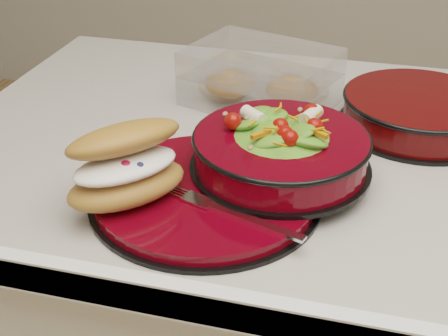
% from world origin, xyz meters
% --- Properties ---
extents(dinner_plate, '(0.30, 0.30, 0.02)m').
position_xyz_m(dinner_plate, '(-0.16, -0.19, 0.91)').
color(dinner_plate, black).
rests_on(dinner_plate, island_counter).
extents(salad_bowl, '(0.25, 0.25, 0.10)m').
position_xyz_m(salad_bowl, '(-0.08, -0.12, 0.96)').
color(salad_bowl, black).
rests_on(salad_bowl, dinner_plate).
extents(croissant, '(0.17, 0.18, 0.09)m').
position_xyz_m(croissant, '(-0.25, -0.24, 0.97)').
color(croissant, '#AE6D35').
rests_on(croissant, dinner_plate).
extents(fork, '(0.16, 0.07, 0.00)m').
position_xyz_m(fork, '(-0.11, -0.24, 0.92)').
color(fork, silver).
rests_on(fork, dinner_plate).
extents(pastry_box, '(0.27, 0.23, 0.09)m').
position_xyz_m(pastry_box, '(-0.16, 0.13, 0.94)').
color(pastry_box, white).
rests_on(pastry_box, island_counter).
extents(extra_bowl, '(0.25, 0.25, 0.05)m').
position_xyz_m(extra_bowl, '(0.10, 0.10, 0.93)').
color(extra_bowl, black).
rests_on(extra_bowl, island_counter).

